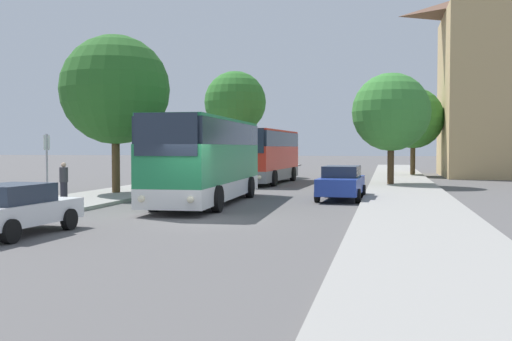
{
  "coord_description": "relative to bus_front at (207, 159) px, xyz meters",
  "views": [
    {
      "loc": [
        6.02,
        -18.92,
        2.4
      ],
      "look_at": [
        -0.06,
        8.95,
        1.29
      ],
      "focal_mm": 42.0,
      "sensor_mm": 36.0,
      "label": 1
    }
  ],
  "objects": [
    {
      "name": "bus_middle",
      "position": [
        -0.42,
        14.75,
        -0.03
      ],
      "size": [
        3.04,
        10.52,
        3.52
      ],
      "rotation": [
        0.0,
        0.0,
        -0.04
      ],
      "color": "gray",
      "rests_on": "ground_plane"
    },
    {
      "name": "tree_right_near",
      "position": [
        9.56,
        26.72,
        2.89
      ],
      "size": [
        4.99,
        4.99,
        7.15
      ],
      "color": "#513D23",
      "rests_on": "sidewalk_right"
    },
    {
      "name": "parked_car_right_near",
      "position": [
        5.43,
        3.07,
        -1.1
      ],
      "size": [
        2.09,
        4.72,
        1.55
      ],
      "rotation": [
        0.0,
        0.0,
        3.1
      ],
      "color": "#233D9E",
      "rests_on": "ground_plane"
    },
    {
      "name": "tree_left_near",
      "position": [
        -5.73,
        3.27,
        3.33
      ],
      "size": [
        5.4,
        5.4,
        7.8
      ],
      "color": "#513D23",
      "rests_on": "sidewalk_left"
    },
    {
      "name": "ground_plane",
      "position": [
        1.4,
        -5.37,
        -1.9
      ],
      "size": [
        300.0,
        300.0,
        0.0
      ],
      "primitive_type": "plane",
      "color": "#565454",
      "rests_on": "ground"
    },
    {
      "name": "bus_front",
      "position": [
        0.0,
        0.0,
        0.0
      ],
      "size": [
        3.04,
        11.07,
        3.57
      ],
      "rotation": [
        0.0,
        0.0,
        0.04
      ],
      "color": "silver",
      "rests_on": "ground_plane"
    },
    {
      "name": "bus_stop_sign",
      "position": [
        -5.98,
        -2.52,
        -0.03
      ],
      "size": [
        0.08,
        0.45,
        2.79
      ],
      "color": "gray",
      "rests_on": "sidewalk_left"
    },
    {
      "name": "sidewalk_left",
      "position": [
        -5.6,
        -5.37,
        -1.83
      ],
      "size": [
        4.0,
        120.0,
        0.15
      ],
      "primitive_type": "cube",
      "color": "gray",
      "rests_on": "ground_plane"
    },
    {
      "name": "pedestrian_waiting_near",
      "position": [
        -6.03,
        -1.15,
        -0.95
      ],
      "size": [
        0.36,
        0.36,
        1.6
      ],
      "rotation": [
        0.0,
        0.0,
        3.04
      ],
      "color": "#23232D",
      "rests_on": "sidewalk_left"
    },
    {
      "name": "tree_right_mid",
      "position": [
        7.69,
        13.34,
        2.65
      ],
      "size": [
        4.78,
        4.78,
        6.8
      ],
      "color": "#47331E",
      "rests_on": "sidewalk_right"
    },
    {
      "name": "tree_left_far",
      "position": [
        -4.65,
        23.09,
        4.16
      ],
      "size": [
        5.03,
        5.03,
        8.44
      ],
      "color": "#513D23",
      "rests_on": "sidewalk_left"
    },
    {
      "name": "sidewalk_right",
      "position": [
        8.4,
        -5.37,
        -1.83
      ],
      "size": [
        4.0,
        120.0,
        0.15
      ],
      "primitive_type": "cube",
      "color": "gray",
      "rests_on": "ground_plane"
    },
    {
      "name": "parked_car_left_curb",
      "position": [
        -2.47,
        -9.89,
        -1.17
      ],
      "size": [
        2.09,
        4.24,
        1.4
      ],
      "rotation": [
        0.0,
        0.0,
        -0.05
      ],
      "color": "silver",
      "rests_on": "ground_plane"
    }
  ]
}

